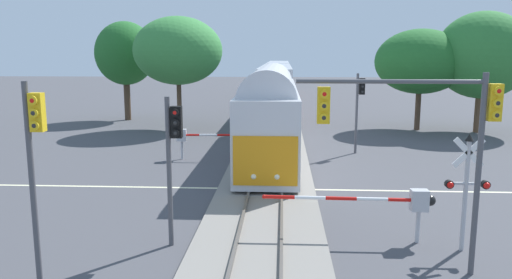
{
  "coord_description": "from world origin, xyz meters",
  "views": [
    {
      "loc": [
        0.72,
        -22.23,
        6.2
      ],
      "look_at": [
        -0.59,
        1.84,
        2.0
      ],
      "focal_mm": 34.84,
      "sensor_mm": 36.0,
      "label": 1
    }
  ],
  "objects_px": {
    "traffic_signal_far_side": "(359,100)",
    "traffic_signal_median": "(173,147)",
    "oak_behind_train": "(178,51)",
    "crossing_gate_far": "(193,136)",
    "traffic_signal_near_left": "(34,151)",
    "commuter_train": "(276,87)",
    "traffic_signal_near_right": "(427,123)",
    "oak_far_right": "(420,62)",
    "pine_left_background": "(125,54)",
    "crossing_signal_mast": "(467,180)",
    "crossing_gate_near": "(400,202)",
    "maple_right_background": "(482,55)"
  },
  "relations": [
    {
      "from": "traffic_signal_far_side",
      "to": "traffic_signal_median",
      "type": "distance_m",
      "value": 17.66
    },
    {
      "from": "traffic_signal_far_side",
      "to": "oak_behind_train",
      "type": "relative_size",
      "value": 0.55
    },
    {
      "from": "traffic_signal_median",
      "to": "crossing_gate_far",
      "type": "bearing_deg",
      "value": 97.78
    },
    {
      "from": "traffic_signal_near_left",
      "to": "commuter_train",
      "type": "bearing_deg",
      "value": 81.6
    },
    {
      "from": "traffic_signal_near_right",
      "to": "traffic_signal_far_side",
      "type": "xyz_separation_m",
      "value": [
        0.8,
        17.33,
        -0.98
      ]
    },
    {
      "from": "traffic_signal_near_left",
      "to": "oak_far_right",
      "type": "bearing_deg",
      "value": 58.61
    },
    {
      "from": "traffic_signal_far_side",
      "to": "oak_far_right",
      "type": "relative_size",
      "value": 0.61
    },
    {
      "from": "traffic_signal_near_left",
      "to": "traffic_signal_far_side",
      "type": "height_order",
      "value": "traffic_signal_near_left"
    },
    {
      "from": "traffic_signal_near_left",
      "to": "pine_left_background",
      "type": "relative_size",
      "value": 0.6
    },
    {
      "from": "traffic_signal_near_right",
      "to": "pine_left_background",
      "type": "distance_m",
      "value": 37.14
    },
    {
      "from": "crossing_gate_far",
      "to": "oak_far_right",
      "type": "xyz_separation_m",
      "value": [
        16.28,
        12.38,
        4.14
      ]
    },
    {
      "from": "pine_left_background",
      "to": "crossing_signal_mast",
      "type": "bearing_deg",
      "value": -56.27
    },
    {
      "from": "traffic_signal_near_right",
      "to": "traffic_signal_median",
      "type": "bearing_deg",
      "value": 167.15
    },
    {
      "from": "traffic_signal_near_right",
      "to": "crossing_gate_near",
      "type": "bearing_deg",
      "value": 90.82
    },
    {
      "from": "crossing_gate_far",
      "to": "traffic_signal_median",
      "type": "relative_size",
      "value": 1.21
    },
    {
      "from": "pine_left_background",
      "to": "oak_far_right",
      "type": "xyz_separation_m",
      "value": [
        25.56,
        -4.79,
        -0.63
      ]
    },
    {
      "from": "traffic_signal_near_right",
      "to": "traffic_signal_median",
      "type": "xyz_separation_m",
      "value": [
        -7.38,
        1.68,
        -1.06
      ]
    },
    {
      "from": "commuter_train",
      "to": "pine_left_background",
      "type": "height_order",
      "value": "pine_left_background"
    },
    {
      "from": "commuter_train",
      "to": "pine_left_background",
      "type": "distance_m",
      "value": 15.26
    },
    {
      "from": "crossing_signal_mast",
      "to": "oak_behind_train",
      "type": "xyz_separation_m",
      "value": [
        -14.2,
        24.81,
        4.09
      ]
    },
    {
      "from": "crossing_gate_far",
      "to": "traffic_signal_near_left",
      "type": "height_order",
      "value": "traffic_signal_near_left"
    },
    {
      "from": "crossing_gate_near",
      "to": "pine_left_background",
      "type": "relative_size",
      "value": 0.63
    },
    {
      "from": "traffic_signal_near_right",
      "to": "traffic_signal_far_side",
      "type": "bearing_deg",
      "value": 87.36
    },
    {
      "from": "traffic_signal_near_right",
      "to": "traffic_signal_near_left",
      "type": "height_order",
      "value": "traffic_signal_near_right"
    },
    {
      "from": "maple_right_background",
      "to": "traffic_signal_near_left",
      "type": "bearing_deg",
      "value": -128.44
    },
    {
      "from": "pine_left_background",
      "to": "maple_right_background",
      "type": "xyz_separation_m",
      "value": [
        29.99,
        -5.82,
        -0.12
      ]
    },
    {
      "from": "pine_left_background",
      "to": "maple_right_background",
      "type": "bearing_deg",
      "value": -10.99
    },
    {
      "from": "commuter_train",
      "to": "crossing_signal_mast",
      "type": "distance_m",
      "value": 36.4
    },
    {
      "from": "traffic_signal_median",
      "to": "maple_right_background",
      "type": "relative_size",
      "value": 0.52
    },
    {
      "from": "traffic_signal_far_side",
      "to": "oak_behind_train",
      "type": "bearing_deg",
      "value": 145.0
    },
    {
      "from": "traffic_signal_far_side",
      "to": "crossing_gate_near",
      "type": "bearing_deg",
      "value": -93.2
    },
    {
      "from": "traffic_signal_near_left",
      "to": "pine_left_background",
      "type": "distance_m",
      "value": 34.44
    },
    {
      "from": "commuter_train",
      "to": "traffic_signal_near_right",
      "type": "distance_m",
      "value": 37.89
    },
    {
      "from": "commuter_train",
      "to": "maple_right_background",
      "type": "xyz_separation_m",
      "value": [
        16.14,
        -11.24,
        3.3
      ]
    },
    {
      "from": "crossing_gate_near",
      "to": "crossing_gate_far",
      "type": "height_order",
      "value": "same"
    },
    {
      "from": "traffic_signal_near_right",
      "to": "oak_far_right",
      "type": "height_order",
      "value": "oak_far_right"
    },
    {
      "from": "traffic_signal_near_right",
      "to": "traffic_signal_near_left",
      "type": "bearing_deg",
      "value": -173.28
    },
    {
      "from": "crossing_signal_mast",
      "to": "traffic_signal_median",
      "type": "xyz_separation_m",
      "value": [
        -9.2,
        -0.07,
        0.97
      ]
    },
    {
      "from": "maple_right_background",
      "to": "commuter_train",
      "type": "bearing_deg",
      "value": 145.15
    },
    {
      "from": "traffic_signal_median",
      "to": "maple_right_background",
      "type": "bearing_deg",
      "value": 52.54
    },
    {
      "from": "oak_far_right",
      "to": "crossing_gate_far",
      "type": "bearing_deg",
      "value": -142.75
    },
    {
      "from": "traffic_signal_near_right",
      "to": "oak_far_right",
      "type": "distance_m",
      "value": 28.29
    },
    {
      "from": "crossing_gate_far",
      "to": "pine_left_background",
      "type": "bearing_deg",
      "value": 118.4
    },
    {
      "from": "traffic_signal_near_left",
      "to": "oak_far_right",
      "type": "distance_m",
      "value": 33.54
    },
    {
      "from": "crossing_gate_near",
      "to": "traffic_signal_far_side",
      "type": "relative_size",
      "value": 1.14
    },
    {
      "from": "maple_right_background",
      "to": "crossing_signal_mast",
      "type": "bearing_deg",
      "value": -111.52
    },
    {
      "from": "traffic_signal_near_right",
      "to": "oak_behind_train",
      "type": "height_order",
      "value": "oak_behind_train"
    },
    {
      "from": "traffic_signal_near_left",
      "to": "oak_behind_train",
      "type": "relative_size",
      "value": 0.6
    },
    {
      "from": "traffic_signal_near_left",
      "to": "maple_right_background",
      "type": "xyz_separation_m",
      "value": [
        21.87,
        27.56,
        2.35
      ]
    },
    {
      "from": "oak_far_right",
      "to": "maple_right_background",
      "type": "bearing_deg",
      "value": -13.08
    }
  ]
}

